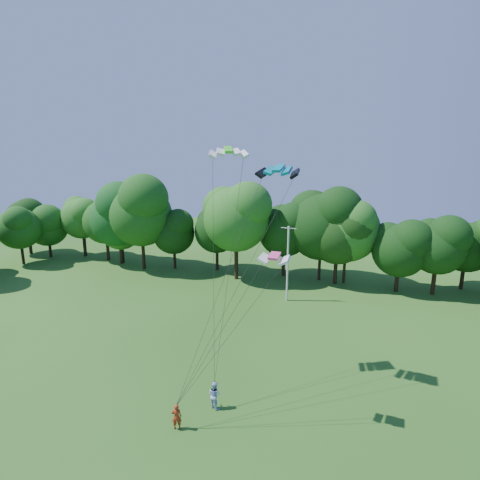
# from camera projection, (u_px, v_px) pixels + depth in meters

# --- Properties ---
(utility_pole) EXTENTS (1.77, 0.31, 8.86)m
(utility_pole) POSITION_uv_depth(u_px,v_px,m) (288.00, 263.00, 42.79)
(utility_pole) COLOR silver
(utility_pole) RESTS_ON ground
(kite_flyer_left) EXTENTS (0.73, 0.60, 1.71)m
(kite_flyer_left) POSITION_uv_depth(u_px,v_px,m) (177.00, 417.00, 23.09)
(kite_flyer_left) COLOR #A72F15
(kite_flyer_left) RESTS_ON ground
(kite_flyer_right) EXTENTS (1.14, 1.04, 1.89)m
(kite_flyer_right) POSITION_uv_depth(u_px,v_px,m) (215.00, 395.00, 25.06)
(kite_flyer_right) COLOR #AEBFF2
(kite_flyer_right) RESTS_ON ground
(kite_teal) EXTENTS (3.01, 1.62, 0.56)m
(kite_teal) POSITION_uv_depth(u_px,v_px,m) (279.00, 168.00, 25.50)
(kite_teal) COLOR #047D95
(kite_teal) RESTS_ON ground
(kite_green) EXTENTS (3.06, 2.29, 0.55)m
(kite_green) POSITION_uv_depth(u_px,v_px,m) (228.00, 150.00, 26.76)
(kite_green) COLOR #3FE322
(kite_green) RESTS_ON ground
(kite_pink) EXTENTS (1.88, 1.00, 0.32)m
(kite_pink) POSITION_uv_depth(u_px,v_px,m) (274.00, 256.00, 21.84)
(kite_pink) COLOR #F4438B
(kite_pink) RESTS_ON ground
(tree_back_west) EXTENTS (9.33, 9.33, 13.57)m
(tree_back_west) POSITION_uv_depth(u_px,v_px,m) (118.00, 210.00, 56.95)
(tree_back_west) COLOR black
(tree_back_west) RESTS_ON ground
(tree_back_center) EXTENTS (8.32, 8.32, 12.10)m
(tree_back_center) POSITION_uv_depth(u_px,v_px,m) (338.00, 228.00, 47.94)
(tree_back_center) COLOR #321F13
(tree_back_center) RESTS_ON ground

